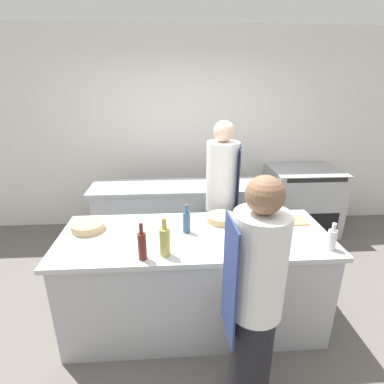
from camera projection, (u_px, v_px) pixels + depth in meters
name	position (u px, v px, depth m)	size (l,w,h in m)	color
ground_plane	(194.00, 318.00, 2.83)	(16.00, 16.00, 0.00)	#605B56
wall_back	(184.00, 132.00, 4.33)	(8.00, 0.06, 2.80)	silver
prep_counter	(195.00, 279.00, 2.67)	(2.27, 0.87, 0.90)	#A8AAAF
pass_counter	(186.00, 218.00, 3.85)	(2.33, 0.57, 0.90)	#A8AAAF
oven_range	(302.00, 200.00, 4.37)	(0.96, 0.75, 0.93)	#A8AAAF
chef_at_prep_near	(255.00, 301.00, 1.85)	(0.35, 0.33, 1.65)	black
chef_at_stove	(222.00, 202.00, 3.20)	(0.37, 0.36, 1.75)	black
bottle_olive_oil	(332.00, 239.00, 2.27)	(0.07, 0.07, 0.22)	silver
bottle_vinegar	(267.00, 222.00, 2.57)	(0.08, 0.08, 0.19)	black
bottle_wine	(187.00, 221.00, 2.52)	(0.06, 0.06, 0.25)	#2D5175
bottle_cooking_oil	(142.00, 245.00, 2.13)	(0.06, 0.06, 0.29)	#5B2319
bottle_sauce	(165.00, 241.00, 2.18)	(0.08, 0.08, 0.30)	#B2A84C
bowl_mixing_large	(88.00, 226.00, 2.58)	(0.28, 0.28, 0.07)	tan
bowl_prep_small	(221.00, 218.00, 2.73)	(0.26, 0.26, 0.06)	tan
cutting_board	(286.00, 221.00, 2.75)	(0.38, 0.19, 0.01)	tan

